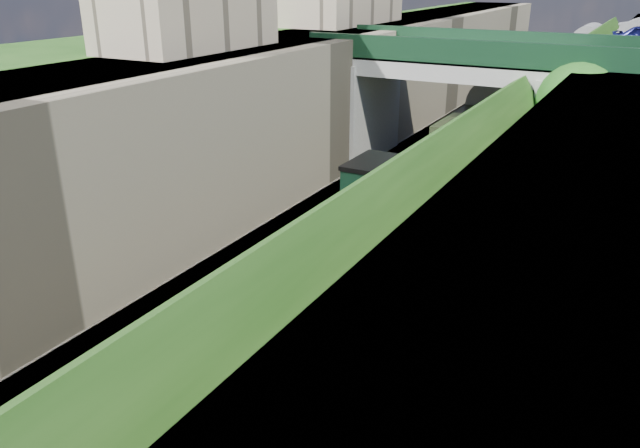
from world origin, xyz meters
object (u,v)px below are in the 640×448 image
(road_bridge, at_px, (482,99))
(tree, at_px, (580,107))
(tender, at_px, (430,192))
(locomotive, at_px, (353,251))

(road_bridge, xyz_separation_m, tree, (4.97, -2.77, 0.57))
(tree, distance_m, tender, 7.85)
(road_bridge, relative_size, tender, 2.67)
(road_bridge, xyz_separation_m, tender, (0.26, -8.27, -2.46))
(tender, bearing_deg, road_bridge, 91.77)
(road_bridge, height_order, locomotive, road_bridge)
(road_bridge, height_order, tree, road_bridge)
(tree, bearing_deg, tender, -130.62)
(tree, height_order, locomotive, tree)
(road_bridge, bearing_deg, tender, -88.23)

